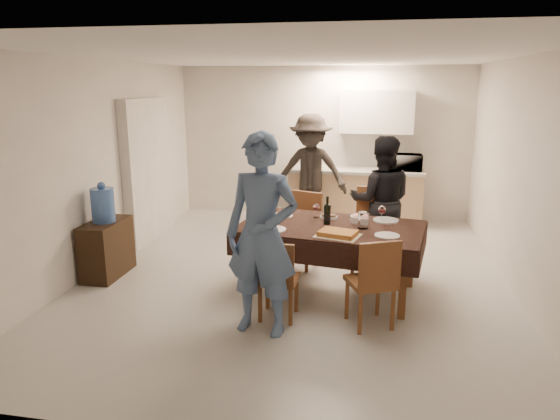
{
  "coord_description": "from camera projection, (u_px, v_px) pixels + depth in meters",
  "views": [
    {
      "loc": [
        0.85,
        -5.69,
        2.29
      ],
      "look_at": [
        -0.14,
        -0.3,
        0.91
      ],
      "focal_mm": 32.0,
      "sensor_mm": 36.0,
      "label": 1
    }
  ],
  "objects": [
    {
      "name": "wall_back",
      "position": [
        322.0,
        143.0,
        8.68
      ],
      "size": [
        5.0,
        0.02,
        2.6
      ],
      "primitive_type": "cube",
      "color": "silver",
      "rests_on": "floor"
    },
    {
      "name": "kitchen_base_cabinet",
      "position": [
        355.0,
        197.0,
        8.48
      ],
      "size": [
        2.2,
        0.6,
        0.86
      ],
      "primitive_type": "cube",
      "color": "#A08660",
      "rests_on": "floor"
    },
    {
      "name": "wine_glass_a",
      "position": [
        278.0,
        222.0,
        5.35
      ],
      "size": [
        0.08,
        0.08,
        0.17
      ],
      "primitive_type": null,
      "color": "white",
      "rests_on": "dining_table"
    },
    {
      "name": "kitchen_worktop",
      "position": [
        356.0,
        171.0,
        8.37
      ],
      "size": [
        2.24,
        0.64,
        0.05
      ],
      "primitive_type": "cube",
      "color": "#A4A49F",
      "rests_on": "kitchen_base_cabinet"
    },
    {
      "name": "wine_glass_c",
      "position": [
        316.0,
        210.0,
        5.81
      ],
      "size": [
        0.08,
        0.08,
        0.18
      ],
      "primitive_type": null,
      "color": "white",
      "rests_on": "dining_table"
    },
    {
      "name": "person_near",
      "position": [
        262.0,
        235.0,
        4.56
      ],
      "size": [
        0.75,
        0.55,
        1.9
      ],
      "primitive_type": "imported",
      "rotation": [
        0.0,
        0.0,
        -0.15
      ],
      "color": "#4F6B96",
      "rests_on": "floor"
    },
    {
      "name": "person_far",
      "position": [
        381.0,
        201.0,
        6.4
      ],
      "size": [
        0.83,
        0.66,
        1.67
      ],
      "primitive_type": "imported",
      "rotation": [
        0.0,
        0.0,
        3.17
      ],
      "color": "black",
      "rests_on": "floor"
    },
    {
      "name": "chair_far_right",
      "position": [
        372.0,
        224.0,
        6.09
      ],
      "size": [
        0.53,
        0.53,
        0.56
      ],
      "rotation": [
        0.0,
        0.0,
        3.01
      ],
      "color": "brown",
      "rests_on": "floor"
    },
    {
      "name": "chair_near_left",
      "position": [
        277.0,
        272.0,
        4.86
      ],
      "size": [
        0.39,
        0.39,
        0.45
      ],
      "rotation": [
        0.0,
        0.0,
        -0.04
      ],
      "color": "brown",
      "rests_on": "floor"
    },
    {
      "name": "dining_table",
      "position": [
        331.0,
        229.0,
        5.52
      ],
      "size": [
        2.14,
        1.45,
        0.77
      ],
      "rotation": [
        0.0,
        0.0,
        -0.16
      ],
      "color": "black",
      "rests_on": "floor"
    },
    {
      "name": "water_pitcher",
      "position": [
        363.0,
        220.0,
        5.38
      ],
      "size": [
        0.12,
        0.12,
        0.18
      ],
      "primitive_type": "cylinder",
      "color": "white",
      "rests_on": "dining_table"
    },
    {
      "name": "chair_far_left",
      "position": [
        299.0,
        224.0,
        6.27
      ],
      "size": [
        0.54,
        0.55,
        0.51
      ],
      "rotation": [
        0.0,
        0.0,
        2.84
      ],
      "color": "brown",
      "rests_on": "floor"
    },
    {
      "name": "microwave",
      "position": [
        406.0,
        162.0,
        8.18
      ],
      "size": [
        0.49,
        0.33,
        0.27
      ],
      "primitive_type": "imported",
      "rotation": [
        0.0,
        0.0,
        3.14
      ],
      "color": "white",
      "rests_on": "kitchen_worktop"
    },
    {
      "name": "plate_far_left",
      "position": [
        282.0,
        216.0,
        5.9
      ],
      "size": [
        0.25,
        0.25,
        0.01
      ],
      "primitive_type": "cylinder",
      "color": "silver",
      "rests_on": "dining_table"
    },
    {
      "name": "plate_near_right",
      "position": [
        387.0,
        236.0,
        5.12
      ],
      "size": [
        0.26,
        0.26,
        0.01
      ],
      "primitive_type": "cylinder",
      "color": "silver",
      "rests_on": "dining_table"
    },
    {
      "name": "plate_far_right",
      "position": [
        386.0,
        220.0,
        5.69
      ],
      "size": [
        0.29,
        0.29,
        0.02
      ],
      "primitive_type": "cylinder",
      "color": "silver",
      "rests_on": "dining_table"
    },
    {
      "name": "console",
      "position": [
        107.0,
        249.0,
        6.08
      ],
      "size": [
        0.37,
        0.74,
        0.69
      ],
      "primitive_type": "cube",
      "color": "black",
      "rests_on": "floor"
    },
    {
      "name": "upper_cabinet",
      "position": [
        377.0,
        112.0,
        8.21
      ],
      "size": [
        1.2,
        0.34,
        0.7
      ],
      "primitive_type": "cube",
      "color": "white",
      "rests_on": "wall_back"
    },
    {
      "name": "person_kitchen",
      "position": [
        310.0,
        172.0,
        8.05
      ],
      "size": [
        1.19,
        0.68,
        1.84
      ],
      "primitive_type": "imported",
      "color": "black",
      "rests_on": "floor"
    },
    {
      "name": "salad_bowl",
      "position": [
        359.0,
        219.0,
        5.62
      ],
      "size": [
        0.2,
        0.2,
        0.08
      ],
      "primitive_type": "cylinder",
      "color": "silver",
      "rests_on": "dining_table"
    },
    {
      "name": "wall_front",
      "position": [
        221.0,
        256.0,
        2.96
      ],
      "size": [
        5.0,
        0.02,
        2.6
      ],
      "primitive_type": "cube",
      "color": "silver",
      "rests_on": "floor"
    },
    {
      "name": "wall_right",
      "position": [
        526.0,
        179.0,
        5.38
      ],
      "size": [
        0.02,
        6.0,
        2.6
      ],
      "primitive_type": "cube",
      "color": "silver",
      "rests_on": "floor"
    },
    {
      "name": "wine_glass_b",
      "position": [
        382.0,
        214.0,
        5.63
      ],
      "size": [
        0.09,
        0.09,
        0.2
      ],
      "primitive_type": null,
      "color": "white",
      "rests_on": "dining_table"
    },
    {
      "name": "mushroom_dish",
      "position": [
        329.0,
        217.0,
        5.78
      ],
      "size": [
        0.18,
        0.18,
        0.03
      ],
      "primitive_type": "cylinder",
      "color": "silver",
      "rests_on": "dining_table"
    },
    {
      "name": "savoury_tart",
      "position": [
        338.0,
        233.0,
        5.12
      ],
      "size": [
        0.5,
        0.43,
        0.05
      ],
      "primitive_type": "cube",
      "rotation": [
        0.0,
        0.0,
        -0.27
      ],
      "color": "#AD7132",
      "rests_on": "dining_table"
    },
    {
      "name": "wine_bottle",
      "position": [
        327.0,
        210.0,
        5.53
      ],
      "size": [
        0.08,
        0.08,
        0.32
      ],
      "primitive_type": null,
      "color": "black",
      "rests_on": "dining_table"
    },
    {
      "name": "ceiling",
      "position": [
        298.0,
        55.0,
        5.5
      ],
      "size": [
        5.0,
        6.0,
        0.02
      ],
      "primitive_type": "cube",
      "color": "white",
      "rests_on": "wall_back"
    },
    {
      "name": "water_jug",
      "position": [
        103.0,
        205.0,
        5.95
      ],
      "size": [
        0.27,
        0.27,
        0.41
      ],
      "primitive_type": "cylinder",
      "color": "#4673C4",
      "rests_on": "console"
    },
    {
      "name": "floor",
      "position": [
        296.0,
        276.0,
        6.13
      ],
      "size": [
        5.0,
        6.0,
        0.02
      ],
      "primitive_type": "cube",
      "color": "#AEADA9",
      "rests_on": "ground"
    },
    {
      "name": "wall_left",
      "position": [
        100.0,
        166.0,
        6.26
      ],
      "size": [
        0.02,
        6.0,
        2.6
      ],
      "primitive_type": "cube",
      "color": "silver",
      "rests_on": "floor"
    },
    {
      "name": "stub_partition",
      "position": [
        149.0,
        170.0,
        7.45
      ],
      "size": [
        0.15,
        1.4,
        2.1
      ],
      "primitive_type": "cube",
      "color": "silver",
      "rests_on": "floor"
    },
    {
      "name": "plate_near_left",
      "position": [
        273.0,
        230.0,
        5.33
      ],
      "size": [
        0.29,
        0.29,
        0.02
      ],
      "primitive_type": "cylinder",
      "color": "silver",
      "rests_on": "dining_table"
    },
    {
      "name": "chair_near_right",
      "position": [
        371.0,
        275.0,
        4.69
      ],
      "size": [
        0.54,
        0.56,
        0.49
      ],
      "rotation": [
        0.0,
        0.0,
        0.43
      ],
      "color": "brown",
      "rests_on": "floor"
    }
  ]
}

